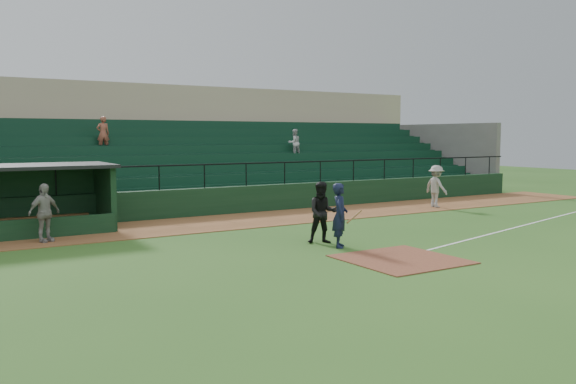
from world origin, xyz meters
TOP-DOWN VIEW (x-y plane):
  - ground at (0.00, 0.00)m, footprint 90.00×90.00m
  - warning_track at (0.00, 8.00)m, footprint 40.00×4.00m
  - home_plate_dirt at (0.00, -1.00)m, footprint 3.00×3.00m
  - foul_line at (8.00, 1.20)m, footprint 17.49×4.44m
  - stadium_structure at (-0.00, 16.46)m, footprint 38.00×13.08m
  - batter_at_plate at (-0.34, 1.38)m, footprint 1.20×0.86m
  - umpire at (-0.40, 2.23)m, footprint 1.19×1.09m
  - runner at (9.55, 7.09)m, footprint 0.76×1.30m
  - dugout_player_a at (-7.95, 6.95)m, footprint 1.19×0.91m

SIDE VIEW (x-z plane):
  - ground at x=0.00m, z-range 0.00..0.00m
  - foul_line at x=8.00m, z-range 0.00..0.01m
  - warning_track at x=0.00m, z-range 0.00..0.03m
  - home_plate_dirt at x=0.00m, z-range 0.00..0.03m
  - dugout_player_a at x=-7.95m, z-range 0.03..1.91m
  - umpire at x=-0.40m, z-range 0.00..1.97m
  - batter_at_plate at x=-0.34m, z-range 0.00..1.99m
  - runner at x=9.55m, z-range 0.03..2.03m
  - stadium_structure at x=0.00m, z-range -0.90..5.50m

